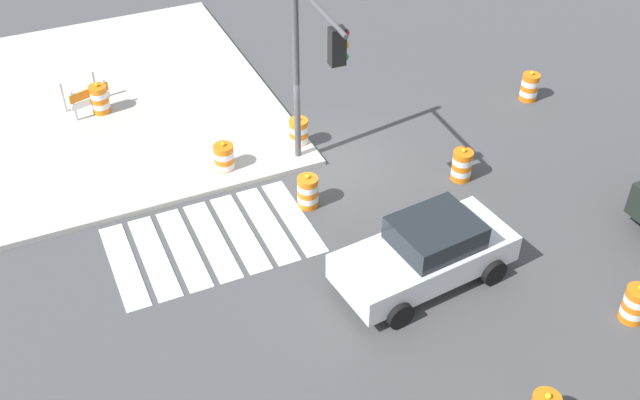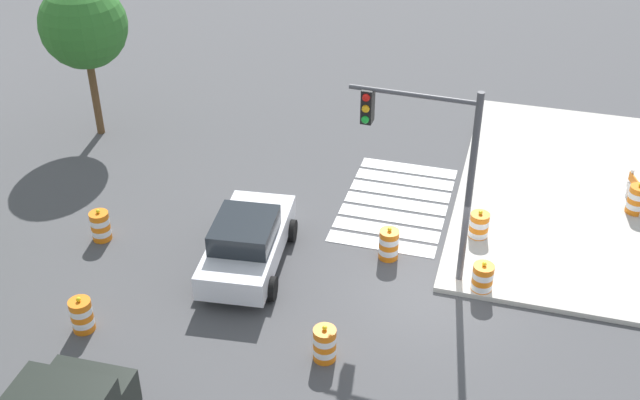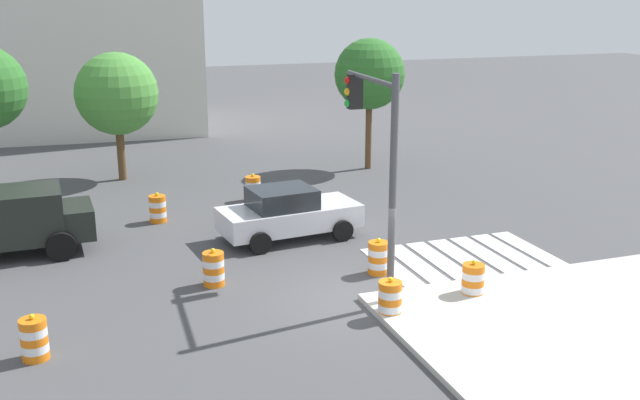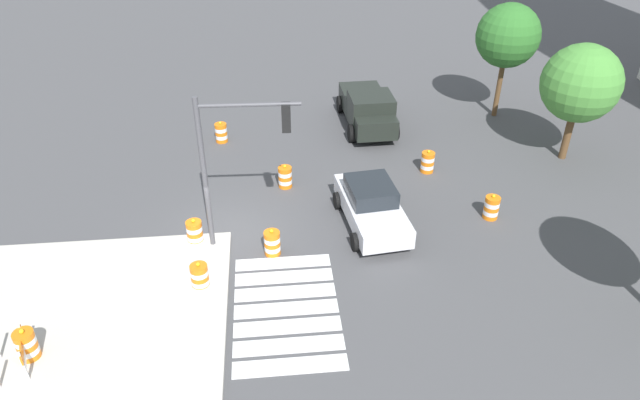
# 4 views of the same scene
# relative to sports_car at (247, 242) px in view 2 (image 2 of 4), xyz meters

# --- Properties ---
(ground_plane) EXTENTS (120.00, 120.00, 0.00)m
(ground_plane) POSITION_rel_sports_car_xyz_m (0.24, -5.16, -0.81)
(ground_plane) COLOR #474749
(crosswalk_stripes) EXTENTS (5.10, 3.20, 0.02)m
(crosswalk_stripes) POSITION_rel_sports_car_xyz_m (4.24, -3.36, -0.80)
(crosswalk_stripes) COLOR silver
(crosswalk_stripes) RESTS_ON ground
(sports_car) EXTENTS (4.47, 2.49, 1.63)m
(sports_car) POSITION_rel_sports_car_xyz_m (0.00, 0.00, 0.00)
(sports_car) COLOR silver
(sports_car) RESTS_ON ground
(traffic_barrel_crosswalk_end) EXTENTS (0.56, 0.56, 1.02)m
(traffic_barrel_crosswalk_end) POSITION_rel_sports_car_xyz_m (1.44, -3.68, -0.36)
(traffic_barrel_crosswalk_end) COLOR orange
(traffic_barrel_crosswalk_end) RESTS_ON ground
(traffic_barrel_median_near) EXTENTS (0.56, 0.56, 1.02)m
(traffic_barrel_median_near) POSITION_rel_sports_car_xyz_m (0.56, -6.38, -0.36)
(traffic_barrel_median_near) COLOR orange
(traffic_barrel_median_near) RESTS_ON ground
(traffic_barrel_median_far) EXTENTS (0.56, 0.56, 1.02)m
(traffic_barrel_median_far) POSITION_rel_sports_car_xyz_m (-3.59, 3.07, -0.36)
(traffic_barrel_median_far) COLOR orange
(traffic_barrel_median_far) RESTS_ON ground
(traffic_barrel_far_curb) EXTENTS (0.56, 0.56, 1.02)m
(traffic_barrel_far_curb) POSITION_rel_sports_car_xyz_m (-2.95, -3.03, -0.36)
(traffic_barrel_far_curb) COLOR orange
(traffic_barrel_far_curb) RESTS_ON ground
(traffic_barrel_lane_center) EXTENTS (0.56, 0.56, 1.02)m
(traffic_barrel_lane_center) POSITION_rel_sports_car_xyz_m (0.06, 4.57, -0.36)
(traffic_barrel_lane_center) COLOR orange
(traffic_barrel_lane_center) RESTS_ON ground
(traffic_barrel_opposite_curb) EXTENTS (0.56, 0.56, 1.02)m
(traffic_barrel_opposite_curb) POSITION_rel_sports_car_xyz_m (2.98, -6.03, -0.36)
(traffic_barrel_opposite_curb) COLOR orange
(traffic_barrel_opposite_curb) RESTS_ON ground
(traffic_barrel_on_sidewalk) EXTENTS (0.56, 0.56, 1.02)m
(traffic_barrel_on_sidewalk) POSITION_rel_sports_car_xyz_m (5.55, -10.48, -0.21)
(traffic_barrel_on_sidewalk) COLOR orange
(traffic_barrel_on_sidewalk) RESTS_ON sidewalk_corner
(traffic_light_pole) EXTENTS (0.48, 3.29, 5.50)m
(traffic_light_pole) POSITION_rel_sports_car_xyz_m (0.87, -4.62, 3.10)
(traffic_light_pole) COLOR #4C4C51
(traffic_light_pole) RESTS_ON sidewalk_corner
(street_tree_streetside_near) EXTENTS (2.97, 2.97, 5.56)m
(street_tree_streetside_near) POSITION_rel_sports_car_xyz_m (6.04, 7.92, 3.24)
(street_tree_streetside_near) COLOR brown
(street_tree_streetside_near) RESTS_ON ground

